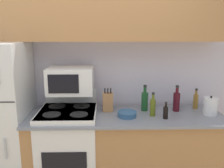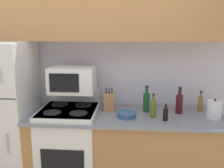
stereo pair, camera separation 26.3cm
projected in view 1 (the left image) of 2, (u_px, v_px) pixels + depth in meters
name	position (u px, v px, depth m)	size (l,w,h in m)	color
wall_back	(93.00, 75.00, 3.03)	(8.00, 0.05, 2.55)	silver
lower_cabinets	(125.00, 152.00, 2.85)	(2.14, 0.68, 0.90)	#B27A47
upper_cabinets	(91.00, 15.00, 2.69)	(2.89, 0.33, 0.55)	#B27A47
stove	(69.00, 149.00, 2.81)	(0.62, 0.66, 1.12)	white
microwave	(71.00, 80.00, 2.76)	(0.50, 0.38, 0.28)	white
knife_block	(108.00, 102.00, 2.83)	(0.12, 0.09, 0.27)	#B27A47
bowl	(127.00, 114.00, 2.67)	(0.21, 0.21, 0.06)	#335B84
bottle_olive_oil	(153.00, 107.00, 2.68)	(0.06, 0.06, 0.26)	#5B6619
bottle_wine_green	(145.00, 101.00, 2.85)	(0.08, 0.08, 0.30)	#194C23
bottle_vinegar	(196.00, 101.00, 2.92)	(0.06, 0.06, 0.24)	olive
bottle_soy_sauce	(166.00, 112.00, 2.60)	(0.05, 0.05, 0.18)	black
bottle_wine_red	(176.00, 101.00, 2.83)	(0.08, 0.08, 0.30)	#470F19
kettle	(210.00, 106.00, 2.72)	(0.15, 0.15, 0.21)	white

